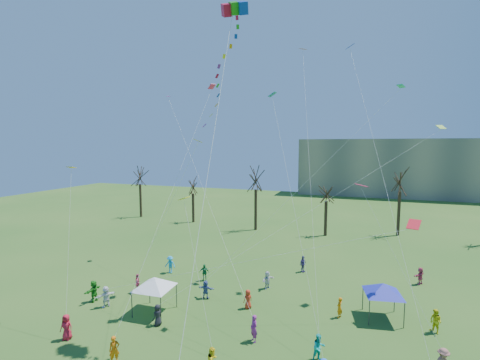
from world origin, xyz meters
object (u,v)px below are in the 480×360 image
(big_box_kite, at_px, (226,73))
(canopy_tent_white, at_px, (154,283))
(distant_building, at_px, (417,168))
(canopy_tent_blue, at_px, (383,289))

(big_box_kite, height_order, canopy_tent_white, big_box_kite)
(distant_building, relative_size, big_box_kite, 2.61)
(distant_building, height_order, canopy_tent_white, distant_building)
(canopy_tent_white, bearing_deg, distant_building, 68.44)
(distant_building, xyz_separation_m, big_box_kite, (-23.49, -76.75, 10.49))
(big_box_kite, xyz_separation_m, canopy_tent_white, (-6.50, 0.85, -15.53))
(canopy_tent_white, bearing_deg, canopy_tent_blue, 16.16)
(distant_building, xyz_separation_m, canopy_tent_blue, (-12.92, -70.96, -5.13))
(distant_building, relative_size, canopy_tent_blue, 16.29)
(canopy_tent_blue, bearing_deg, big_box_kite, -151.27)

